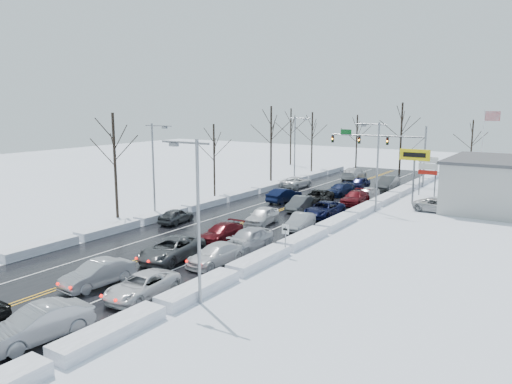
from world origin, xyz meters
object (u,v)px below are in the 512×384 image
Objects in this scene: oncoming_car_0 at (284,202)px; traffic_signal_mast at (387,144)px; flagpole at (484,143)px; tires_plus_sign at (415,159)px.

traffic_signal_mast is at bearing -98.80° from oncoming_car_0.
oncoming_car_0 is at bearing -105.73° from traffic_signal_mast.
flagpole is 27.37m from oncoming_car_0.
traffic_signal_mast reaches higher than oncoming_car_0.
flagpole reaches higher than traffic_signal_mast.
tires_plus_sign is (7.05, -12.00, -0.49)m from traffic_signal_mast.
tires_plus_sign reaches higher than oncoming_car_0.
flagpole is (11.72, 2.01, 0.45)m from traffic_signal_mast.
traffic_signal_mast is 11.90m from flagpole.
traffic_signal_mast is 1.33× the size of flagpole.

